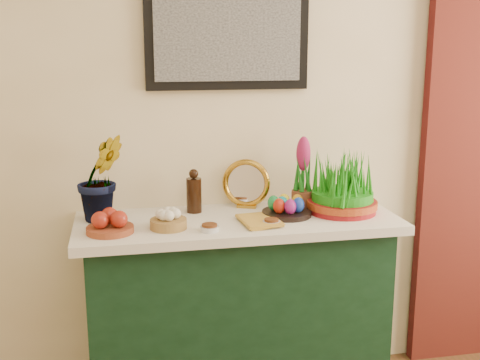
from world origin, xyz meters
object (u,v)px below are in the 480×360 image
Objects in this scene: mirror at (246,184)px; wheatgrass_sabzeh at (343,188)px; book at (242,222)px; hyacinth_green at (100,164)px; sideboard at (238,316)px.

wheatgrass_sabzeh is at bearing -23.71° from mirror.
book is at bearing -105.51° from mirror.
hyacinth_green reaches higher than wheatgrass_sabzeh.
sideboard is 0.75m from wheatgrass_sabzeh.
book is (-0.08, -0.28, -0.09)m from mirror.
hyacinth_green is at bearing -172.34° from mirror.
sideboard is at bearing -113.53° from mirror.
mirror is (0.65, 0.09, -0.14)m from hyacinth_green.
sideboard is 0.49m from book.
wheatgrass_sabzeh reaches higher than sideboard.
wheatgrass_sabzeh reaches higher than mirror.
sideboard is 2.63× the size of hyacinth_green.
sideboard is 0.92m from hyacinth_green.
sideboard is at bearing -27.93° from hyacinth_green.
mirror is at bearing 68.71° from book.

